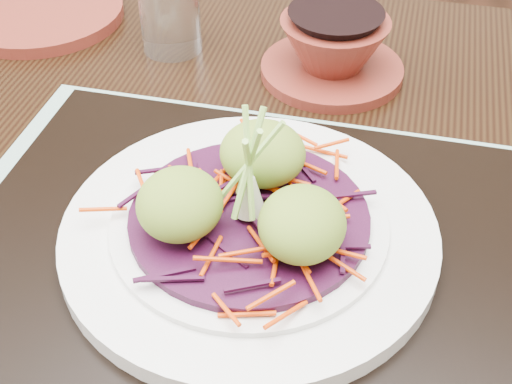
% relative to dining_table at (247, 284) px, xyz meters
% --- Properties ---
extents(dining_table, '(1.17, 0.78, 0.73)m').
position_rel_dining_table_xyz_m(dining_table, '(0.00, 0.00, 0.00)').
color(dining_table, black).
rests_on(dining_table, ground).
extents(placemat, '(0.46, 0.36, 0.00)m').
position_rel_dining_table_xyz_m(placemat, '(0.02, -0.06, 0.10)').
color(placemat, '#83AA91').
rests_on(placemat, dining_table).
extents(serving_tray, '(0.40, 0.30, 0.02)m').
position_rel_dining_table_xyz_m(serving_tray, '(0.02, -0.06, 0.11)').
color(serving_tray, black).
rests_on(serving_tray, placemat).
extents(white_plate, '(0.26, 0.26, 0.02)m').
position_rel_dining_table_xyz_m(white_plate, '(0.02, -0.06, 0.13)').
color(white_plate, silver).
rests_on(white_plate, serving_tray).
extents(cabbage_bed, '(0.16, 0.16, 0.01)m').
position_rel_dining_table_xyz_m(cabbage_bed, '(0.02, -0.06, 0.14)').
color(cabbage_bed, '#380B27').
rests_on(cabbage_bed, white_plate).
extents(carrot_julienne, '(0.20, 0.20, 0.01)m').
position_rel_dining_table_xyz_m(carrot_julienne, '(0.02, -0.06, 0.15)').
color(carrot_julienne, '#CB3603').
rests_on(carrot_julienne, cabbage_bed).
extents(guacamole_scoops, '(0.14, 0.13, 0.04)m').
position_rel_dining_table_xyz_m(guacamole_scoops, '(0.02, -0.06, 0.16)').
color(guacamole_scoops, olive).
rests_on(guacamole_scoops, cabbage_bed).
extents(scallion_garnish, '(0.06, 0.06, 0.09)m').
position_rel_dining_table_xyz_m(scallion_garnish, '(0.02, -0.06, 0.18)').
color(scallion_garnish, '#8DC74F').
rests_on(scallion_garnish, cabbage_bed).
extents(terracotta_side_plate, '(0.22, 0.22, 0.01)m').
position_rel_dining_table_xyz_m(terracotta_side_plate, '(-0.30, 0.25, 0.10)').
color(terracotta_side_plate, maroon).
rests_on(terracotta_side_plate, dining_table).
extents(water_glass, '(0.08, 0.08, 0.09)m').
position_rel_dining_table_xyz_m(water_glass, '(-0.13, 0.22, 0.14)').
color(water_glass, white).
rests_on(water_glass, dining_table).
extents(terracotta_bowl_set, '(0.18, 0.18, 0.06)m').
position_rel_dining_table_xyz_m(terracotta_bowl_set, '(0.04, 0.20, 0.12)').
color(terracotta_bowl_set, maroon).
rests_on(terracotta_bowl_set, dining_table).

